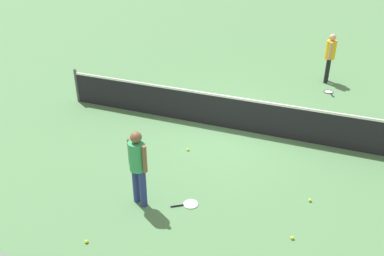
{
  "coord_description": "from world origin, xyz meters",
  "views": [
    {
      "loc": [
        2.72,
        -9.94,
        5.56
      ],
      "look_at": [
        -0.41,
        -1.92,
        0.9
      ],
      "focal_mm": 39.2,
      "sensor_mm": 36.0,
      "label": 1
    }
  ],
  "objects_px": {
    "tennis_ball_by_net": "(86,241)",
    "tennis_ball_midcourt": "(138,155)",
    "player_far_side": "(330,54)",
    "tennis_racket_far_player": "(329,92)",
    "tennis_ball_near_player": "(188,150)",
    "tennis_ball_baseline": "(310,200)",
    "player_near_side": "(138,162)",
    "tennis_ball_stray_right": "(292,238)",
    "tennis_ball_stray_left": "(140,151)",
    "tennis_racket_near_player": "(189,204)"
  },
  "relations": [
    {
      "from": "tennis_ball_near_player",
      "to": "tennis_ball_baseline",
      "type": "distance_m",
      "value": 3.3
    },
    {
      "from": "tennis_ball_baseline",
      "to": "tennis_ball_stray_left",
      "type": "distance_m",
      "value": 4.27
    },
    {
      "from": "player_near_side",
      "to": "tennis_ball_baseline",
      "type": "xyz_separation_m",
      "value": [
        3.3,
        1.34,
        -0.98
      ]
    },
    {
      "from": "tennis_ball_near_player",
      "to": "tennis_ball_stray_right",
      "type": "xyz_separation_m",
      "value": [
        2.99,
        -2.23,
        0.0
      ]
    },
    {
      "from": "player_far_side",
      "to": "tennis_racket_near_player",
      "type": "xyz_separation_m",
      "value": [
        -1.96,
        -8.04,
        -1.0
      ]
    },
    {
      "from": "tennis_racket_far_player",
      "to": "tennis_ball_midcourt",
      "type": "height_order",
      "value": "tennis_ball_midcourt"
    },
    {
      "from": "tennis_ball_by_net",
      "to": "tennis_ball_midcourt",
      "type": "distance_m",
      "value": 3.06
    },
    {
      "from": "player_far_side",
      "to": "tennis_ball_stray_right",
      "type": "xyz_separation_m",
      "value": [
        0.2,
        -8.28,
        -0.98
      ]
    },
    {
      "from": "tennis_ball_near_player",
      "to": "tennis_ball_stray_right",
      "type": "height_order",
      "value": "same"
    },
    {
      "from": "player_near_side",
      "to": "tennis_racket_near_player",
      "type": "height_order",
      "value": "player_near_side"
    },
    {
      "from": "tennis_ball_midcourt",
      "to": "tennis_ball_by_net",
      "type": "bearing_deg",
      "value": -80.02
    },
    {
      "from": "player_far_side",
      "to": "tennis_racket_far_player",
      "type": "xyz_separation_m",
      "value": [
        0.19,
        -0.94,
        -1.0
      ]
    },
    {
      "from": "tennis_ball_baseline",
      "to": "tennis_ball_near_player",
      "type": "bearing_deg",
      "value": 162.96
    },
    {
      "from": "tennis_racket_far_player",
      "to": "tennis_ball_stray_right",
      "type": "bearing_deg",
      "value": -89.91
    },
    {
      "from": "player_far_side",
      "to": "tennis_ball_baseline",
      "type": "relative_size",
      "value": 25.76
    },
    {
      "from": "tennis_ball_midcourt",
      "to": "tennis_ball_stray_right",
      "type": "height_order",
      "value": "same"
    },
    {
      "from": "player_near_side",
      "to": "tennis_ball_by_net",
      "type": "xyz_separation_m",
      "value": [
        -0.39,
        -1.41,
        -0.98
      ]
    },
    {
      "from": "tennis_ball_stray_left",
      "to": "tennis_ball_baseline",
      "type": "bearing_deg",
      "value": -5.88
    },
    {
      "from": "tennis_ball_near_player",
      "to": "tennis_ball_baseline",
      "type": "xyz_separation_m",
      "value": [
        3.15,
        -0.97,
        0.0
      ]
    },
    {
      "from": "tennis_racket_near_player",
      "to": "tennis_ball_stray_left",
      "type": "height_order",
      "value": "tennis_ball_stray_left"
    },
    {
      "from": "tennis_ball_by_net",
      "to": "tennis_ball_stray_right",
      "type": "bearing_deg",
      "value": 22.74
    },
    {
      "from": "tennis_racket_far_player",
      "to": "tennis_ball_near_player",
      "type": "bearing_deg",
      "value": -120.25
    },
    {
      "from": "tennis_ball_by_net",
      "to": "tennis_ball_midcourt",
      "type": "xyz_separation_m",
      "value": [
        -0.53,
        3.02,
        0.0
      ]
    },
    {
      "from": "player_far_side",
      "to": "tennis_racket_far_player",
      "type": "height_order",
      "value": "player_far_side"
    },
    {
      "from": "player_near_side",
      "to": "tennis_ball_baseline",
      "type": "distance_m",
      "value": 3.69
    },
    {
      "from": "player_near_side",
      "to": "player_far_side",
      "type": "relative_size",
      "value": 1.0
    },
    {
      "from": "tennis_racket_near_player",
      "to": "tennis_racket_far_player",
      "type": "distance_m",
      "value": 7.42
    },
    {
      "from": "player_near_side",
      "to": "tennis_ball_near_player",
      "type": "height_order",
      "value": "player_near_side"
    },
    {
      "from": "player_near_side",
      "to": "tennis_ball_midcourt",
      "type": "height_order",
      "value": "player_near_side"
    },
    {
      "from": "player_far_side",
      "to": "tennis_ball_stray_right",
      "type": "height_order",
      "value": "player_far_side"
    },
    {
      "from": "tennis_ball_baseline",
      "to": "tennis_ball_stray_left",
      "type": "bearing_deg",
      "value": 174.12
    },
    {
      "from": "tennis_ball_near_player",
      "to": "tennis_ball_stray_left",
      "type": "relative_size",
      "value": 1.0
    },
    {
      "from": "player_near_side",
      "to": "tennis_ball_midcourt",
      "type": "bearing_deg",
      "value": 119.84
    },
    {
      "from": "tennis_ball_baseline",
      "to": "tennis_racket_near_player",
      "type": "bearing_deg",
      "value": -156.3
    },
    {
      "from": "tennis_racket_near_player",
      "to": "tennis_ball_near_player",
      "type": "xyz_separation_m",
      "value": [
        -0.83,
        1.99,
        0.02
      ]
    },
    {
      "from": "tennis_ball_by_net",
      "to": "tennis_racket_near_player",
      "type": "bearing_deg",
      "value": 51.64
    },
    {
      "from": "tennis_racket_far_player",
      "to": "tennis_ball_stray_right",
      "type": "height_order",
      "value": "tennis_ball_stray_right"
    },
    {
      "from": "tennis_racket_far_player",
      "to": "tennis_ball_midcourt",
      "type": "xyz_separation_m",
      "value": [
        -4.05,
        -5.81,
        0.02
      ]
    },
    {
      "from": "tennis_racket_far_player",
      "to": "tennis_ball_by_net",
      "type": "xyz_separation_m",
      "value": [
        -3.52,
        -8.83,
        0.02
      ]
    },
    {
      "from": "player_far_side",
      "to": "tennis_ball_stray_right",
      "type": "distance_m",
      "value": 8.34
    },
    {
      "from": "player_far_side",
      "to": "tennis_ball_baseline",
      "type": "xyz_separation_m",
      "value": [
        0.36,
        -7.02,
        -0.98
      ]
    },
    {
      "from": "tennis_racket_near_player",
      "to": "tennis_ball_stray_left",
      "type": "xyz_separation_m",
      "value": [
        -1.93,
        1.46,
        0.02
      ]
    },
    {
      "from": "player_near_side",
      "to": "tennis_racket_far_player",
      "type": "distance_m",
      "value": 8.11
    },
    {
      "from": "tennis_ball_baseline",
      "to": "tennis_ball_stray_left",
      "type": "xyz_separation_m",
      "value": [
        -4.25,
        0.44,
        0.0
      ]
    },
    {
      "from": "player_near_side",
      "to": "player_far_side",
      "type": "xyz_separation_m",
      "value": [
        2.94,
        8.36,
        0.0
      ]
    },
    {
      "from": "tennis_ball_midcourt",
      "to": "tennis_ball_near_player",
      "type": "bearing_deg",
      "value": 33.01
    },
    {
      "from": "tennis_ball_baseline",
      "to": "tennis_ball_stray_left",
      "type": "relative_size",
      "value": 1.0
    },
    {
      "from": "tennis_ball_stray_right",
      "to": "tennis_racket_near_player",
      "type": "bearing_deg",
      "value": 173.59
    },
    {
      "from": "tennis_ball_baseline",
      "to": "tennis_ball_midcourt",
      "type": "bearing_deg",
      "value": 176.32
    },
    {
      "from": "player_far_side",
      "to": "tennis_ball_midcourt",
      "type": "distance_m",
      "value": 7.83
    }
  ]
}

